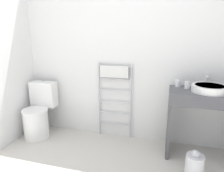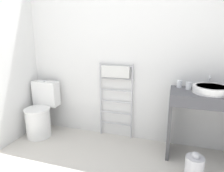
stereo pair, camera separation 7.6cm
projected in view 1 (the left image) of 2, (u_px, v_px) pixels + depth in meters
wall_back at (129, 56)px, 2.74m from camera, size 3.26×0.12×2.37m
toilet at (39, 114)px, 2.93m from camera, size 0.39×0.50×0.79m
towel_radiator at (114, 86)px, 2.78m from camera, size 0.49×0.06×1.09m
vanity_counter at (209, 114)px, 2.32m from camera, size 0.92×0.46×0.83m
sink_basin at (210, 88)px, 2.25m from camera, size 0.39×0.39×0.08m
faucet at (207, 80)px, 2.42m from camera, size 0.02×0.10×0.16m
cup_near_wall at (178, 83)px, 2.48m from camera, size 0.06×0.06×0.09m
cup_near_edge at (187, 85)px, 2.40m from camera, size 0.06×0.06×0.09m
trash_bin at (194, 166)px, 2.06m from camera, size 0.19×0.22×0.32m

